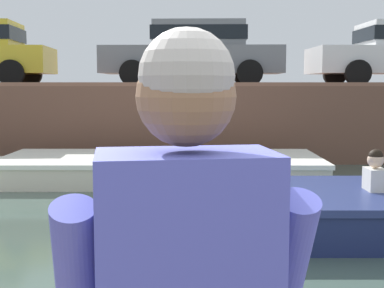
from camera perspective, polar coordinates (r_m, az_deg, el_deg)
ground_plane at (r=6.69m, az=0.44°, el=-8.58°), size 400.00×400.00×0.00m
far_quay_wall at (r=14.43m, az=-0.31°, el=2.86°), size 60.00×6.00×1.69m
far_wall_coping at (r=11.52m, az=-0.16°, el=6.40°), size 60.00×0.24×0.08m
boat_moored_central_cream at (r=9.71m, az=-4.94°, el=-2.59°), size 6.85×2.34×0.44m
car_left_inner_grey at (r=13.28m, az=0.31°, el=9.88°), size 4.42×2.15×1.54m
mooring_bollard_mid at (r=11.67m, az=-4.21°, el=7.36°), size 0.15×0.15×0.45m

